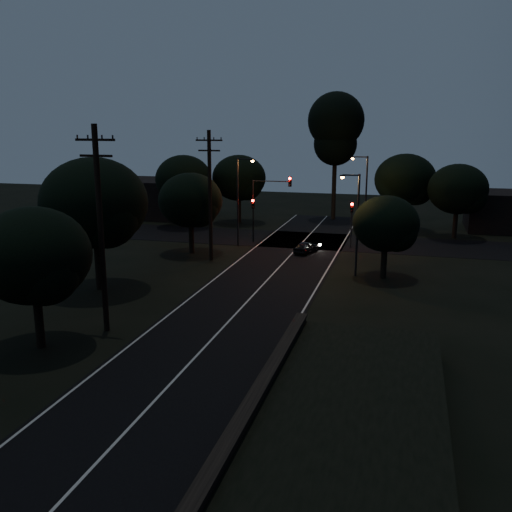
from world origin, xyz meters
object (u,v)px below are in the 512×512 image
Objects in this scene: tall_pine at (336,128)px; signal_mast at (271,197)px; streetlight_c at (355,218)px; signal_right at (352,216)px; car at (306,247)px; signal_left at (253,212)px; streetlight_a at (240,196)px; streetlight_b at (364,192)px; utility_pole_far at (210,194)px; utility_pole_mid at (100,227)px.

tall_pine is 16.67m from signal_mast.
streetlight_c is (4.83, -25.00, -6.11)m from tall_pine.
signal_right is 5.40m from car.
streetlight_c reaches higher than signal_left.
signal_right is 10.26m from streetlight_a.
streetlight_b is (4.31, -11.00, -5.82)m from tall_pine.
streetlight_a is at bearing -150.52° from streetlight_b.
signal_right is at bearing -76.51° from tall_pine.
tall_pine is at bearing 111.38° from streetlight_b.
utility_pole_far is at bearing 170.40° from streetlight_c.
utility_pole_far is 9.81m from car.
streetlight_b is 1.07× the size of streetlight_c.
utility_pole_mid is 23.04m from streetlight_a.
signal_mast is 0.83× the size of streetlight_c.
utility_pole_mid is at bearing -128.26° from streetlight_c.
streetlight_b is (0.71, 4.01, 1.80)m from signal_right.
utility_pole_mid is at bearing -97.04° from signal_mast.
streetlight_c is at bearing -79.07° from tall_pine.
signal_right is at bearing 67.01° from utility_pole_mid.
signal_left is 0.51× the size of streetlight_a.
signal_mast is at bearing 68.89° from utility_pole_far.
streetlight_a is at bearing -110.36° from tall_pine.
utility_pole_far is 0.72× the size of tall_pine.
car is (7.14, 21.55, -5.21)m from utility_pole_mid.
utility_pole_mid is 3.56× the size of car.
utility_pole_mid is 23.29m from car.
signal_mast is 13.28m from streetlight_c.
car is at bearing -119.22° from streetlight_b.
streetlight_a is at bearing 3.87° from car.
streetlight_a is 1.00× the size of streetlight_b.
tall_pine is at bearing 80.07° from utility_pole_mid.
car is (6.45, -1.45, -4.11)m from streetlight_a.
streetlight_a is 1.07× the size of streetlight_c.
tall_pine is at bearing 69.54° from signal_left.
signal_mast is 3.13m from streetlight_a.
signal_left and signal_right have the same top height.
streetlight_c is 8.92m from car.
car is (-4.69, 6.55, -3.82)m from streetlight_c.
car is at bearing 32.51° from utility_pole_far.
utility_pole_mid reaches higher than car.
utility_pole_far is at bearing -99.94° from signal_left.
tall_pine is at bearing 100.93° from streetlight_c.
car is (7.14, 4.55, -4.96)m from utility_pole_far.
signal_mast is at bearing -23.77° from car.
utility_pole_mid is at bearing -93.21° from signal_left.
signal_left is 7.08m from car.
utility_pole_far is 2.56× the size of signal_right.
tall_pine reaches higher than utility_pole_mid.
signal_right is at bearing 97.02° from streetlight_c.
streetlight_b is at bearing -68.62° from tall_pine.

